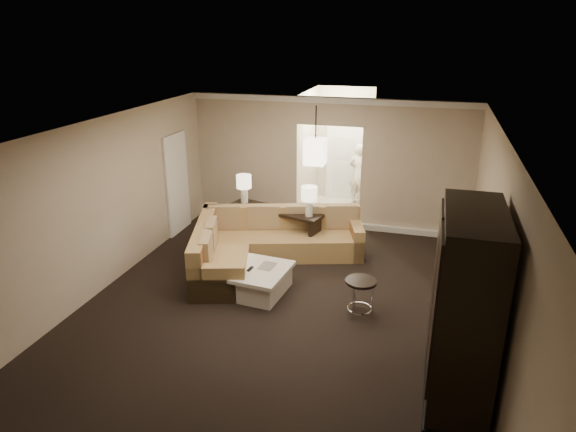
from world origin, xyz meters
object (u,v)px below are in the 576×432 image
(person, at_px, (359,171))
(coffee_table, at_px, (255,280))
(sectional_sofa, at_px, (263,244))
(armoire, at_px, (463,314))
(drink_table, at_px, (361,290))
(console_table, at_px, (276,223))

(person, bearing_deg, coffee_table, 96.16)
(sectional_sofa, distance_m, person, 4.03)
(sectional_sofa, xyz_separation_m, person, (1.21, 3.82, 0.48))
(coffee_table, distance_m, person, 5.08)
(armoire, xyz_separation_m, drink_table, (-1.34, 1.52, -0.70))
(drink_table, bearing_deg, person, 98.80)
(console_table, xyz_separation_m, armoire, (3.36, -3.76, 0.66))
(console_table, height_order, person, person)
(drink_table, bearing_deg, sectional_sofa, 145.71)
(coffee_table, relative_size, console_table, 0.58)
(drink_table, bearing_deg, console_table, 132.19)
(coffee_table, bearing_deg, drink_table, -7.93)
(console_table, xyz_separation_m, person, (1.22, 2.96, 0.39))
(armoire, relative_size, person, 1.38)
(console_table, bearing_deg, coffee_table, -66.92)
(coffee_table, xyz_separation_m, drink_table, (1.77, -0.25, 0.20))
(sectional_sofa, height_order, drink_table, sectional_sofa)
(drink_table, bearing_deg, coffee_table, 172.07)
(console_table, relative_size, armoire, 0.86)
(sectional_sofa, height_order, console_table, sectional_sofa)
(console_table, distance_m, armoire, 5.08)
(drink_table, distance_m, person, 5.27)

